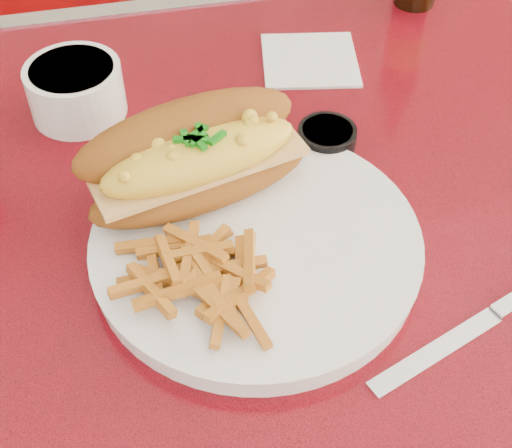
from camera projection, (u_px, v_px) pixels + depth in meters
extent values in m
cube|color=red|center=(244.00, 229.00, 0.70)|extent=(1.20, 0.80, 0.04)
cube|color=silver|center=(183.00, 16.00, 0.96)|extent=(1.22, 0.03, 0.04)
cylinder|color=silver|center=(248.00, 416.00, 0.98)|extent=(0.09, 0.09, 0.72)
cube|color=maroon|center=(175.00, 137.00, 1.60)|extent=(1.20, 0.50, 0.45)
cylinder|color=white|center=(256.00, 247.00, 0.64)|extent=(0.35, 0.35, 0.02)
cylinder|color=white|center=(256.00, 238.00, 0.63)|extent=(0.36, 0.36, 0.00)
ellipsoid|color=#8E4F17|center=(202.00, 181.00, 0.66)|extent=(0.23, 0.12, 0.04)
cube|color=#ECBA69|center=(201.00, 166.00, 0.64)|extent=(0.20, 0.10, 0.01)
ellipsoid|color=yellow|center=(200.00, 157.00, 0.63)|extent=(0.20, 0.10, 0.04)
ellipsoid|color=#8E4F17|center=(187.00, 135.00, 0.65)|extent=(0.23, 0.13, 0.08)
cube|color=silver|center=(265.00, 249.00, 0.63)|extent=(0.06, 0.11, 0.00)
cube|color=silver|center=(214.00, 206.00, 0.66)|extent=(0.03, 0.03, 0.00)
cylinder|color=white|center=(76.00, 90.00, 0.77)|extent=(0.11, 0.11, 0.06)
cylinder|color=black|center=(72.00, 71.00, 0.75)|extent=(0.10, 0.10, 0.01)
cylinder|color=black|center=(327.00, 141.00, 0.73)|extent=(0.07, 0.07, 0.03)
cylinder|color=#CB7C4A|center=(327.00, 132.00, 0.72)|extent=(0.06, 0.06, 0.01)
cube|color=silver|center=(436.00, 352.00, 0.58)|extent=(0.13, 0.06, 0.00)
cube|color=white|center=(310.00, 60.00, 0.85)|extent=(0.13, 0.13, 0.00)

